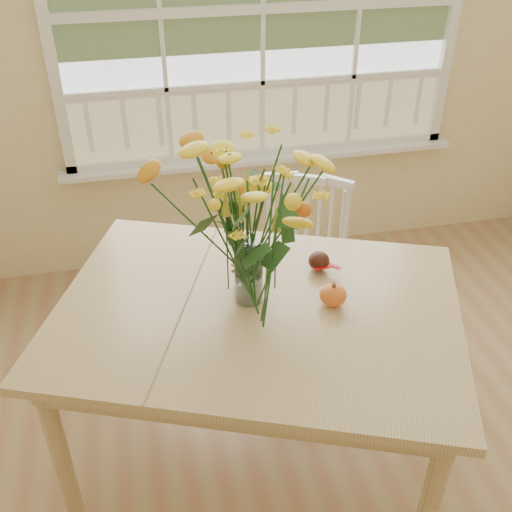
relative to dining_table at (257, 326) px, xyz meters
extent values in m
cube|color=beige|center=(0.38, 1.62, 0.63)|extent=(4.00, 0.02, 2.70)
cube|color=silver|center=(0.38, 1.60, 0.83)|extent=(2.20, 0.00, 1.60)
cube|color=white|center=(0.38, 1.55, -0.03)|extent=(2.42, 0.12, 0.03)
cube|color=tan|center=(0.00, 0.00, 0.07)|extent=(1.81, 1.57, 0.04)
cube|color=tan|center=(0.00, 0.00, 0.00)|extent=(1.65, 1.41, 0.10)
cylinder|color=tan|center=(-0.79, -0.17, -0.33)|extent=(0.07, 0.07, 0.77)
cylinder|color=tan|center=(-0.45, 0.67, -0.33)|extent=(0.07, 0.07, 0.77)
cylinder|color=tan|center=(0.45, -0.67, -0.33)|extent=(0.07, 0.07, 0.77)
cylinder|color=tan|center=(0.79, 0.17, -0.33)|extent=(0.07, 0.07, 0.77)
cube|color=white|center=(0.36, 0.61, -0.28)|extent=(0.56, 0.56, 0.05)
cube|color=white|center=(0.43, 0.76, -0.03)|extent=(0.41, 0.22, 0.49)
cylinder|color=white|center=(0.14, 0.54, -0.51)|extent=(0.04, 0.04, 0.42)
cylinder|color=white|center=(0.27, 0.82, -0.51)|extent=(0.04, 0.04, 0.42)
cylinder|color=white|center=(0.44, 0.39, -0.51)|extent=(0.04, 0.04, 0.42)
cylinder|color=white|center=(0.57, 0.68, -0.51)|extent=(0.04, 0.04, 0.42)
cylinder|color=white|center=(-0.02, 0.06, 0.21)|extent=(0.11, 0.11, 0.24)
ellipsoid|color=#D05718|center=(0.28, -0.05, 0.13)|extent=(0.10, 0.10, 0.08)
cylinder|color=#CCB78C|center=(-0.01, 0.17, 0.10)|extent=(0.06, 0.06, 0.01)
ellipsoid|color=brown|center=(-0.01, 0.17, 0.13)|extent=(0.08, 0.06, 0.06)
ellipsoid|color=#38160F|center=(0.30, 0.19, 0.13)|extent=(0.09, 0.09, 0.08)
camera|label=1|loc=(-0.39, -1.73, 1.52)|focal=42.00mm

